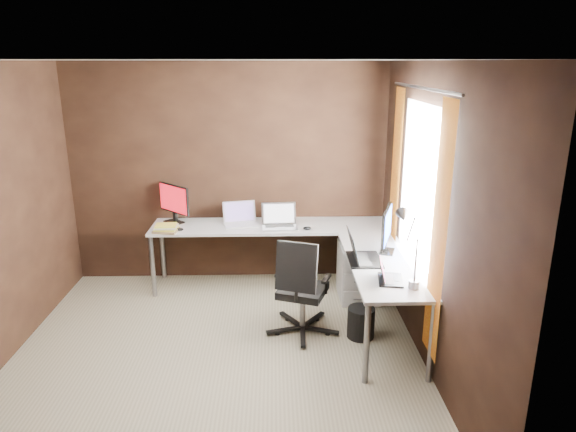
# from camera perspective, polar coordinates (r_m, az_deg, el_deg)

# --- Properties ---
(room) EXTENTS (3.60, 3.60, 2.50)m
(room) POSITION_cam_1_polar(r_m,az_deg,el_deg) (4.23, -3.90, 0.08)
(room) COLOR tan
(room) RESTS_ON ground
(desk) EXTENTS (2.65, 2.25, 0.73)m
(desk) POSITION_cam_1_polar(r_m,az_deg,el_deg) (5.35, 1.99, -3.01)
(desk) COLOR silver
(desk) RESTS_ON ground
(drawer_pedestal) EXTENTS (0.42, 0.50, 0.60)m
(drawer_pedestal) POSITION_cam_1_polar(r_m,az_deg,el_deg) (5.65, 7.86, -6.16)
(drawer_pedestal) COLOR silver
(drawer_pedestal) RESTS_ON ground
(monitor_left) EXTENTS (0.38, 0.36, 0.44)m
(monitor_left) POSITION_cam_1_polar(r_m,az_deg,el_deg) (5.92, -12.56, 1.60)
(monitor_left) COLOR black
(monitor_left) RESTS_ON desk
(monitor_right) EXTENTS (0.21, 0.51, 0.43)m
(monitor_right) POSITION_cam_1_polar(r_m,az_deg,el_deg) (4.96, 10.91, -1.27)
(monitor_right) COLOR black
(monitor_right) RESTS_ON desk
(laptop_white) EXTENTS (0.42, 0.33, 0.24)m
(laptop_white) POSITION_cam_1_polar(r_m,az_deg,el_deg) (5.80, -5.32, -0.37)
(laptop_white) COLOR silver
(laptop_white) RESTS_ON desk
(laptop_silver) EXTENTS (0.40, 0.30, 0.25)m
(laptop_silver) POSITION_cam_1_polar(r_m,az_deg,el_deg) (5.68, -0.97, -0.65)
(laptop_silver) COLOR silver
(laptop_silver) RESTS_ON desk
(laptop_black_big) EXTENTS (0.30, 0.42, 0.28)m
(laptop_black_big) POSITION_cam_1_polar(r_m,az_deg,el_deg) (4.77, 8.03, -4.26)
(laptop_black_big) COLOR black
(laptop_black_big) RESTS_ON desk
(laptop_black_small) EXTENTS (0.24, 0.31, 0.19)m
(laptop_black_small) POSITION_cam_1_polar(r_m,az_deg,el_deg) (4.39, 10.98, -6.54)
(laptop_black_small) COLOR black
(laptop_black_small) RESTS_ON desk
(book_stack) EXTENTS (0.28, 0.24, 0.08)m
(book_stack) POSITION_cam_1_polar(r_m,az_deg,el_deg) (5.67, -13.40, -1.33)
(book_stack) COLOR #91764E
(book_stack) RESTS_ON desk
(mouse_left) EXTENTS (0.10, 0.08, 0.03)m
(mouse_left) POSITION_cam_1_polar(r_m,az_deg,el_deg) (5.67, -11.95, -1.46)
(mouse_left) COLOR black
(mouse_left) RESTS_ON desk
(mouse_corner) EXTENTS (0.11, 0.09, 0.04)m
(mouse_corner) POSITION_cam_1_polar(r_m,az_deg,el_deg) (5.59, 2.13, -1.36)
(mouse_corner) COLOR black
(mouse_corner) RESTS_ON desk
(desk_lamp) EXTENTS (0.20, 0.24, 0.65)m
(desk_lamp) POSITION_cam_1_polar(r_m,az_deg,el_deg) (4.21, 13.08, -2.37)
(desk_lamp) COLOR slate
(desk_lamp) RESTS_ON desk
(office_chair) EXTENTS (0.54, 0.57, 0.96)m
(office_chair) POSITION_cam_1_polar(r_m,az_deg,el_deg) (4.91, 1.51, -9.92)
(office_chair) COLOR black
(office_chair) RESTS_ON ground
(wastebasket) EXTENTS (0.30, 0.30, 0.29)m
(wastebasket) POSITION_cam_1_polar(r_m,az_deg,el_deg) (4.95, 8.09, -11.63)
(wastebasket) COLOR black
(wastebasket) RESTS_ON ground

